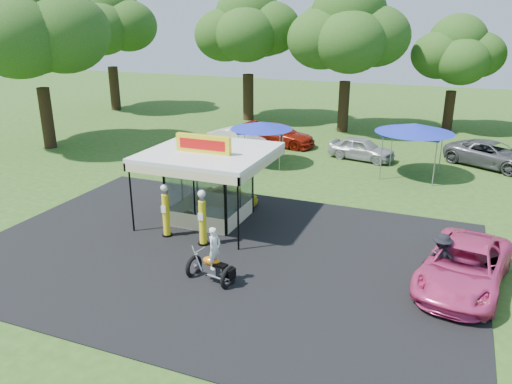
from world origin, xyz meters
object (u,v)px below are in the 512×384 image
(bg_car_d, at_px, (492,155))
(tent_west, at_px, (261,126))
(motorcycle, at_px, (213,260))
(a_frame_sign, at_px, (480,310))
(bg_car_b, at_px, (279,135))
(tent_east, at_px, (415,128))
(kiosk_car, at_px, (230,195))
(gas_station_kiosk, at_px, (210,184))
(pink_sedan, at_px, (464,266))
(gas_pump_left, at_px, (166,212))
(bg_car_c, at_px, (362,149))
(bg_car_a, at_px, (237,139))
(spectator_east_a, at_px, (441,258))
(gas_pump_right, at_px, (203,219))

(bg_car_d, relative_size, tent_west, 1.45)
(motorcycle, relative_size, a_frame_sign, 2.64)
(bg_car_b, xyz_separation_m, tent_east, (9.83, -4.15, 2.11))
(kiosk_car, relative_size, bg_car_d, 0.49)
(gas_station_kiosk, height_order, motorcycle, gas_station_kiosk)
(motorcycle, xyz_separation_m, pink_sedan, (8.31, 3.01, -0.07))
(tent_west, bearing_deg, gas_pump_left, -88.31)
(gas_station_kiosk, xyz_separation_m, tent_west, (-1.26, 9.72, 0.74))
(a_frame_sign, bearing_deg, bg_car_c, 112.19)
(gas_station_kiosk, height_order, kiosk_car, gas_station_kiosk)
(gas_station_kiosk, xyz_separation_m, bg_car_a, (-4.31, 12.69, -1.04))
(motorcycle, height_order, bg_car_a, motorcycle)
(spectator_east_a, relative_size, bg_car_d, 0.33)
(kiosk_car, height_order, tent_west, tent_west)
(a_frame_sign, bearing_deg, bg_car_d, 87.42)
(tent_west, bearing_deg, bg_car_c, 31.22)
(bg_car_c, bearing_deg, tent_east, -114.40)
(motorcycle, bearing_deg, bg_car_d, 74.05)
(motorcycle, bearing_deg, tent_west, 115.51)
(bg_car_b, distance_m, tent_west, 5.47)
(pink_sedan, bearing_deg, bg_car_a, 145.92)
(gas_station_kiosk, bearing_deg, motorcycle, -62.13)
(bg_car_d, bearing_deg, gas_pump_right, 174.25)
(spectator_east_a, bearing_deg, kiosk_car, -25.80)
(gas_pump_left, xyz_separation_m, bg_car_b, (-0.94, 17.31, -0.36))
(spectator_east_a, bearing_deg, gas_pump_left, -1.42)
(gas_pump_left, xyz_separation_m, motorcycle, (3.66, -2.79, -0.29))
(kiosk_car, relative_size, bg_car_c, 0.64)
(motorcycle, height_order, a_frame_sign, motorcycle)
(bg_car_a, distance_m, tent_east, 12.65)
(pink_sedan, distance_m, bg_car_c, 16.78)
(bg_car_c, relative_size, tent_west, 1.10)
(gas_pump_right, bearing_deg, spectator_east_a, 2.45)
(bg_car_a, xyz_separation_m, tent_west, (3.05, -2.97, 1.78))
(a_frame_sign, bearing_deg, motorcycle, -174.14)
(bg_car_b, bearing_deg, bg_car_c, -97.03)
(gas_pump_right, relative_size, bg_car_b, 0.45)
(tent_west, bearing_deg, bg_car_b, 96.38)
(gas_station_kiosk, bearing_deg, bg_car_a, 108.77)
(bg_car_d, xyz_separation_m, tent_east, (-4.62, -3.90, 2.09))
(spectator_east_a, height_order, tent_west, tent_west)
(bg_car_b, height_order, bg_car_c, bg_car_b)
(gas_pump_right, relative_size, bg_car_c, 0.56)
(a_frame_sign, relative_size, tent_east, 0.18)
(gas_pump_right, distance_m, bg_car_d, 20.81)
(gas_pump_left, distance_m, tent_east, 15.98)
(gas_station_kiosk, bearing_deg, bg_car_d, 49.22)
(gas_pump_right, bearing_deg, tent_east, 62.26)
(pink_sedan, bearing_deg, a_frame_sign, -66.78)
(a_frame_sign, height_order, bg_car_c, bg_car_c)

